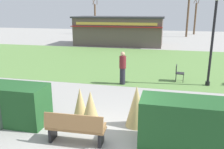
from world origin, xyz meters
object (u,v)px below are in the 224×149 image
at_px(cafe_chair_west, 178,72).
at_px(parked_car_west_slot, 132,34).
at_px(tree_center_bg, 195,18).
at_px(tree_right_bg, 95,18).
at_px(food_kiosk, 119,31).
at_px(lamppost_mid, 214,29).
at_px(tree_left_bg, 188,17).
at_px(park_bench, 75,128).
at_px(person_strolling, 123,68).

relative_size(cafe_chair_west, parked_car_west_slot, 0.21).
height_order(parked_car_west_slot, tree_center_bg, tree_center_bg).
bearing_deg(tree_right_bg, food_kiosk, -61.34).
height_order(lamppost_mid, tree_left_bg, tree_left_bg).
height_order(park_bench, lamppost_mid, lamppost_mid).
height_order(person_strolling, parked_car_west_slot, person_strolling).
height_order(food_kiosk, tree_center_bg, tree_center_bg).
distance_m(park_bench, parked_car_west_slot, 26.35).
xyz_separation_m(person_strolling, parked_car_west_slot, (-2.55, 20.40, -0.22)).
relative_size(food_kiosk, tree_right_bg, 1.70).
bearing_deg(cafe_chair_west, parked_car_west_slot, 105.55).
relative_size(park_bench, lamppost_mid, 0.38).
relative_size(food_kiosk, person_strolling, 5.66).
height_order(tree_left_bg, tree_center_bg, tree_left_bg).
bearing_deg(person_strolling, park_bench, 146.84).
xyz_separation_m(lamppost_mid, tree_left_bg, (0.47, 23.40, -0.06)).
distance_m(person_strolling, tree_right_bg, 27.00).
relative_size(tree_left_bg, tree_center_bg, 1.07).
distance_m(lamppost_mid, food_kiosk, 15.23).
height_order(person_strolling, tree_right_bg, tree_right_bg).
bearing_deg(lamppost_mid, cafe_chair_west, 163.90).
bearing_deg(tree_right_bg, tree_center_bg, 10.64).
relative_size(park_bench, tree_right_bg, 0.30).
xyz_separation_m(park_bench, parked_car_west_slot, (-2.29, 26.25, 0.16)).
xyz_separation_m(tree_right_bg, tree_center_bg, (15.36, 2.89, 0.07)).
bearing_deg(park_bench, parked_car_west_slot, 94.99).
relative_size(parked_car_west_slot, tree_left_bg, 0.70).
xyz_separation_m(cafe_chair_west, tree_right_bg, (-12.02, 24.15, 1.93)).
xyz_separation_m(person_strolling, tree_right_bg, (-9.22, 25.33, 1.60)).
xyz_separation_m(park_bench, tree_left_bg, (4.97, 30.01, 2.26)).
xyz_separation_m(park_bench, lamppost_mid, (4.50, 6.61, 2.32)).
distance_m(lamppost_mid, tree_center_bg, 27.52).
height_order(lamppost_mid, parked_car_west_slot, lamppost_mid).
bearing_deg(person_strolling, tree_center_bg, -42.94).
height_order(food_kiosk, parked_car_west_slot, food_kiosk).
distance_m(park_bench, tree_center_bg, 34.72).
xyz_separation_m(parked_car_west_slot, tree_left_bg, (7.26, 3.76, 2.10)).
height_order(food_kiosk, person_strolling, food_kiosk).
bearing_deg(cafe_chair_west, park_bench, -113.48).
xyz_separation_m(food_kiosk, cafe_chair_west, (5.87, -12.88, -1.01)).
xyz_separation_m(cafe_chair_west, tree_left_bg, (1.92, 22.98, 2.21)).
relative_size(park_bench, person_strolling, 1.02).
bearing_deg(person_strolling, parked_car_west_slot, -23.54).
relative_size(cafe_chair_west, tree_right_bg, 0.16).
bearing_deg(tree_center_bg, person_strolling, -102.28).
bearing_deg(tree_left_bg, park_bench, -99.41).
bearing_deg(tree_right_bg, parked_car_west_slot, -36.44).
bearing_deg(tree_right_bg, cafe_chair_west, -63.53).
distance_m(tree_left_bg, tree_center_bg, 4.30).
bearing_deg(lamppost_mid, park_bench, -124.27).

